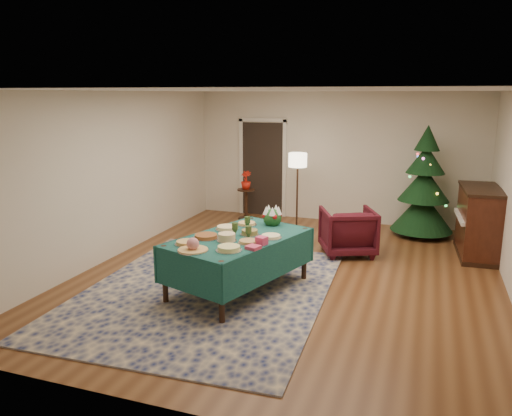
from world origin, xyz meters
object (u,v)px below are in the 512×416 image
(side_table, at_px, (246,205))
(potted_plant, at_px, (246,184))
(christmas_tree, at_px, (424,187))
(buffet_table, at_px, (239,247))
(piano, at_px, (478,223))
(gift_box, at_px, (262,241))
(armchair, at_px, (348,229))
(floor_lamp, at_px, (298,165))

(side_table, xyz_separation_m, potted_plant, (0.00, -0.00, 0.45))
(side_table, height_order, christmas_tree, christmas_tree)
(buffet_table, xyz_separation_m, piano, (3.20, 2.74, -0.06))
(gift_box, bearing_deg, potted_plant, 113.02)
(gift_box, height_order, christmas_tree, christmas_tree)
(armchair, xyz_separation_m, potted_plant, (-2.44, 1.66, 0.34))
(christmas_tree, height_order, piano, christmas_tree)
(floor_lamp, bearing_deg, armchair, -48.21)
(buffet_table, xyz_separation_m, gift_box, (0.41, -0.24, 0.21))
(gift_box, height_order, piano, piano)
(piano, bearing_deg, floor_lamp, 166.83)
(floor_lamp, height_order, side_table, floor_lamp)
(gift_box, xyz_separation_m, potted_plant, (-1.71, 4.02, -0.05))
(gift_box, distance_m, potted_plant, 4.37)
(armchair, distance_m, side_table, 2.96)
(floor_lamp, bearing_deg, side_table, 167.47)
(gift_box, xyz_separation_m, side_table, (-1.71, 4.02, -0.50))
(piano, bearing_deg, armchair, -163.09)
(gift_box, xyz_separation_m, armchair, (0.73, 2.36, -0.39))
(armchair, bearing_deg, christmas_tree, -148.65)
(buffet_table, distance_m, piano, 4.21)
(gift_box, distance_m, side_table, 4.40)
(gift_box, relative_size, piano, 0.09)
(floor_lamp, height_order, christmas_tree, christmas_tree)
(floor_lamp, distance_m, potted_plant, 1.32)
(buffet_table, height_order, potted_plant, potted_plant)
(piano, bearing_deg, potted_plant, 167.00)
(gift_box, bearing_deg, floor_lamp, 97.82)
(floor_lamp, relative_size, christmas_tree, 0.72)
(buffet_table, bearing_deg, floor_lamp, 91.72)
(christmas_tree, bearing_deg, gift_box, -115.37)
(buffet_table, distance_m, christmas_tree, 4.39)
(armchair, bearing_deg, potted_plant, -57.32)
(piano, bearing_deg, side_table, 167.00)
(side_table, bearing_deg, floor_lamp, -12.53)
(armchair, bearing_deg, piano, 173.82)
(potted_plant, bearing_deg, floor_lamp, -12.53)
(buffet_table, relative_size, floor_lamp, 1.49)
(buffet_table, relative_size, side_table, 3.39)
(armchair, bearing_deg, gift_box, 49.68)
(side_table, distance_m, piano, 4.62)
(buffet_table, distance_m, side_table, 4.01)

